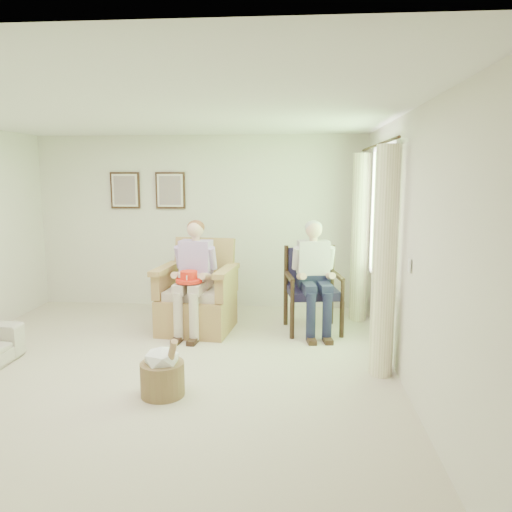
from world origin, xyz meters
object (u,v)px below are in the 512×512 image
(wicker_armchair, at_px, (197,302))
(wood_armchair, at_px, (313,286))
(red_hat, at_px, (189,278))
(person_wicker, at_px, (194,269))
(person_dark, at_px, (314,269))
(hatbox, at_px, (162,371))

(wicker_armchair, xyz_separation_m, wood_armchair, (1.50, 0.16, 0.20))
(wicker_armchair, height_order, red_hat, wicker_armchair)
(person_wicker, bearing_deg, person_dark, 11.71)
(red_hat, bearing_deg, person_wicker, 81.73)
(red_hat, height_order, hatbox, red_hat)
(person_wicker, relative_size, red_hat, 4.38)
(person_dark, relative_size, red_hat, 4.35)
(wicker_armchair, distance_m, red_hat, 0.53)
(wicker_armchair, relative_size, person_dark, 0.84)
(wood_armchair, distance_m, hatbox, 2.61)
(wood_armchair, relative_size, person_wicker, 0.74)
(person_wicker, bearing_deg, hatbox, -81.56)
(wood_armchair, xyz_separation_m, red_hat, (-1.53, -0.51, 0.19))
(person_wicker, xyz_separation_m, hatbox, (0.07, -1.84, -0.61))
(wicker_armchair, xyz_separation_m, red_hat, (-0.03, -0.35, 0.39))
(wood_armchair, height_order, person_wicker, person_wicker)
(person_dark, distance_m, red_hat, 1.57)
(wicker_armchair, relative_size, person_wicker, 0.83)
(wood_armchair, relative_size, person_dark, 0.75)
(person_wicker, bearing_deg, red_hat, -91.90)
(wood_armchair, distance_m, person_dark, 0.31)
(person_wicker, height_order, hatbox, person_wicker)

